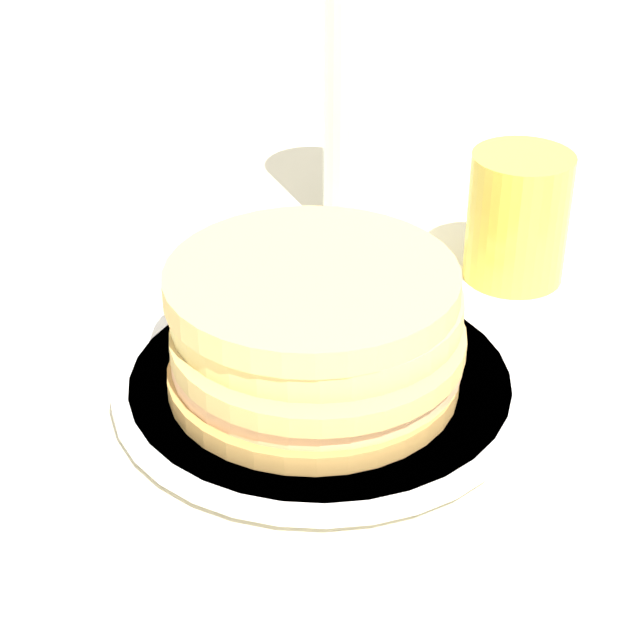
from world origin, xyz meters
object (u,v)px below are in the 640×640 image
pancake_stack (315,327)px  juice_glass (518,217)px  plate (320,383)px  water_bottle_mid (378,94)px

pancake_stack → juice_glass: 0.18m
plate → juice_glass: 0.18m
plate → water_bottle_mid: water_bottle_mid is taller
water_bottle_mid → juice_glass: bearing=113.5°
pancake_stack → juice_glass: (-0.17, -0.07, -0.00)m
juice_glass → pancake_stack: bearing=22.2°
juice_glass → water_bottle_mid: bearing=-66.5°
plate → juice_glass: size_ratio=2.67×
plate → pancake_stack: (0.00, -0.00, 0.04)m
juice_glass → water_bottle_mid: 0.13m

